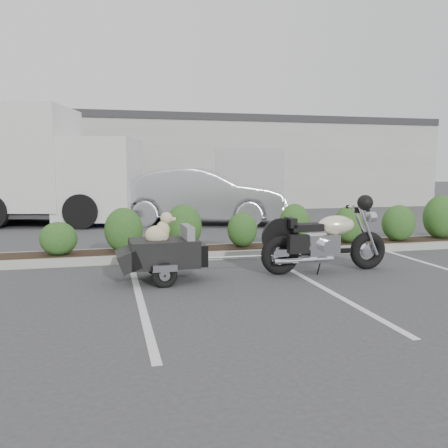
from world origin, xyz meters
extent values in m
plane|color=#38383A|center=(0.00, 0.00, 0.00)|extent=(90.00, 90.00, 0.00)
cube|color=#9E9E93|center=(1.00, 2.20, 0.07)|extent=(12.00, 1.00, 0.15)
cube|color=#9EA099|center=(0.00, 17.00, 2.00)|extent=(26.00, 10.00, 4.00)
torus|color=black|center=(0.90, 0.23, 0.33)|extent=(0.68, 0.19, 0.67)
torus|color=black|center=(2.55, 0.26, 0.33)|extent=(0.68, 0.19, 0.67)
cylinder|color=silver|center=(0.90, 0.23, 0.33)|extent=(0.28, 0.13, 0.28)
cylinder|color=silver|center=(2.55, 0.26, 0.33)|extent=(0.24, 0.11, 0.24)
cylinder|color=silver|center=(2.49, 0.16, 0.70)|extent=(0.44, 0.06, 0.89)
cylinder|color=silver|center=(2.48, 0.36, 0.70)|extent=(0.44, 0.06, 0.89)
cylinder|color=silver|center=(2.32, 0.26, 1.09)|extent=(0.05, 0.70, 0.03)
cylinder|color=silver|center=(2.60, 0.27, 0.93)|extent=(0.12, 0.18, 0.18)
sphere|color=black|center=(2.29, -0.04, 1.21)|extent=(0.27, 0.27, 0.26)
cube|color=silver|center=(1.65, 0.25, 0.48)|extent=(0.56, 0.35, 0.34)
cube|color=black|center=(1.75, 0.25, 0.35)|extent=(0.91, 0.12, 0.08)
ellipsoid|color=beige|center=(1.92, 0.25, 0.80)|extent=(0.67, 0.39, 0.33)
cube|color=black|center=(1.35, 0.24, 0.78)|extent=(0.56, 0.31, 0.12)
cube|color=black|center=(1.08, 0.23, 0.87)|extent=(0.13, 0.30, 0.16)
cylinder|color=silver|center=(1.25, 0.06, 0.26)|extent=(1.06, 0.11, 0.09)
cylinder|color=silver|center=(1.24, 0.42, 0.26)|extent=(1.06, 0.11, 0.09)
cube|color=black|center=(1.10, -0.05, 0.55)|extent=(0.34, 0.15, 0.30)
cube|color=black|center=(-1.05, 0.25, 0.45)|extent=(1.07, 0.75, 0.42)
cube|color=slate|center=(-0.67, 0.25, 0.72)|extent=(0.13, 0.63, 0.30)
cube|color=slate|center=(-1.00, 0.25, 0.56)|extent=(0.72, 0.64, 0.04)
cube|color=black|center=(-1.60, 0.23, 0.38)|extent=(0.40, 0.73, 0.37)
cube|color=black|center=(-0.49, 0.26, 0.40)|extent=(0.21, 0.51, 0.34)
torus|color=black|center=(-1.09, -0.18, 0.18)|extent=(0.39, 0.12, 0.39)
torus|color=black|center=(-1.11, 0.67, 0.18)|extent=(0.39, 0.12, 0.39)
cube|color=silver|center=(-1.09, -0.23, 0.30)|extent=(0.36, 0.09, 0.10)
cube|color=silver|center=(-1.11, 0.72, 0.30)|extent=(0.36, 0.09, 0.10)
cylinder|color=black|center=(-1.10, 0.25, 0.18)|extent=(0.06, 0.91, 0.04)
cylinder|color=silver|center=(-0.25, 0.26, 0.33)|extent=(0.60, 0.05, 0.04)
ellipsoid|color=#C3B583|center=(-1.15, 0.25, 0.74)|extent=(0.38, 0.26, 0.30)
ellipsoid|color=#C3B583|center=(-1.06, 0.25, 0.82)|extent=(0.22, 0.21, 0.28)
sphere|color=#C3B583|center=(-1.00, 0.25, 1.00)|extent=(0.20, 0.20, 0.19)
ellipsoid|color=#C3B583|center=(-0.91, 0.25, 0.98)|extent=(0.14, 0.08, 0.07)
sphere|color=black|center=(-0.85, 0.25, 0.98)|extent=(0.04, 0.04, 0.04)
ellipsoid|color=#C3B583|center=(-1.04, 0.19, 1.02)|extent=(0.05, 0.04, 0.10)
ellipsoid|color=#C3B583|center=(-1.04, 0.30, 1.02)|extent=(0.05, 0.04, 0.10)
cylinder|color=#C3B583|center=(-1.03, 0.19, 0.63)|extent=(0.05, 0.05, 0.12)
cylinder|color=#C3B583|center=(-1.03, 0.31, 0.63)|extent=(0.05, 0.05, 0.12)
imported|color=silver|center=(1.01, 7.49, 0.88)|extent=(5.67, 3.51, 1.77)
cube|color=navy|center=(-1.47, 8.51, 0.62)|extent=(1.89, 1.27, 1.25)
cube|color=#2D2D30|center=(-1.47, 8.51, 1.27)|extent=(1.99, 1.38, 0.06)
cube|color=silver|center=(-2.11, 8.38, 1.42)|extent=(2.86, 3.10, 2.51)
cube|color=black|center=(-2.11, 8.38, 1.08)|extent=(0.62, 2.12, 1.14)
cube|color=#2D2D30|center=(-4.65, 9.03, 0.40)|extent=(8.35, 4.40, 0.23)
cylinder|color=black|center=(-2.64, 7.22, 0.51)|extent=(1.07, 0.56, 1.03)
cylinder|color=black|center=(-2.02, 9.65, 0.51)|extent=(1.07, 0.56, 1.03)
cylinder|color=black|center=(-4.56, 10.30, 0.51)|extent=(1.07, 0.56, 1.03)
camera|label=1|loc=(-1.90, -7.13, 1.79)|focal=38.00mm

